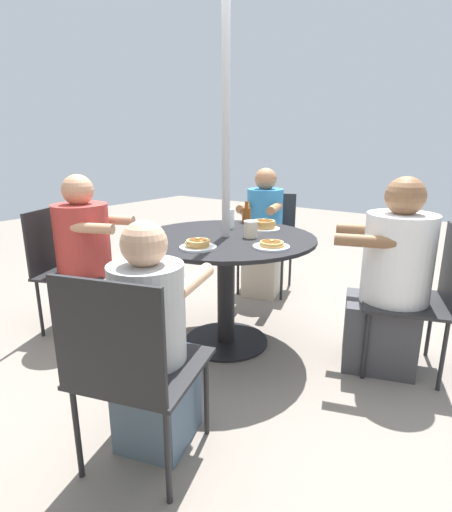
{
  "coord_description": "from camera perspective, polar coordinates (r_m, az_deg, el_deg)",
  "views": [
    {
      "loc": [
        -1.51,
        2.04,
        1.33
      ],
      "look_at": [
        0.0,
        0.0,
        0.62
      ],
      "focal_mm": 28.0,
      "sensor_mm": 36.0,
      "label": 1
    }
  ],
  "objects": [
    {
      "name": "patio_chair_west",
      "position": [
        2.61,
        26.32,
        -4.57
      ],
      "size": [
        0.61,
        0.61,
        0.89
      ],
      "rotation": [
        0.0,
        0.0,
        -1.23
      ],
      "color": "#232326",
      "rests_on": "ground"
    },
    {
      "name": "pancake_plate_b",
      "position": [
        2.82,
        5.52,
        4.37
      ],
      "size": [
        0.21,
        0.21,
        0.08
      ],
      "color": "white",
      "rests_on": "patio_table"
    },
    {
      "name": "diner_north",
      "position": [
        3.61,
        5.39,
        2.63
      ],
      "size": [
        0.44,
        0.54,
        1.14
      ],
      "rotation": [
        0.0,
        0.0,
        0.3
      ],
      "color": "beige",
      "rests_on": "ground"
    },
    {
      "name": "patio_chair_north",
      "position": [
        3.79,
        6.04,
        2.9
      ],
      "size": [
        0.59,
        0.59,
        0.89
      ],
      "rotation": [
        0.0,
        0.0,
        0.3
      ],
      "color": "#232326",
      "rests_on": "ground"
    },
    {
      "name": "patio_chair_south",
      "position": [
        1.66,
        -13.52,
        -14.64
      ],
      "size": [
        0.6,
        0.6,
        0.89
      ],
      "rotation": [
        0.0,
        0.0,
        -2.82
      ],
      "color": "#232326",
      "rests_on": "ground"
    },
    {
      "name": "patio_table",
      "position": [
        2.65,
        0.0,
        -0.83
      ],
      "size": [
        1.17,
        1.17,
        0.76
      ],
      "color": "black",
      "rests_on": "ground"
    },
    {
      "name": "diner_west",
      "position": [
        2.58,
        22.33,
        -3.92
      ],
      "size": [
        0.61,
        0.53,
        1.17
      ],
      "rotation": [
        0.0,
        0.0,
        -1.23
      ],
      "color": "#3D3D42",
      "rests_on": "ground"
    },
    {
      "name": "diner_south",
      "position": [
        1.81,
        -10.38,
        -12.67
      ],
      "size": [
        0.45,
        0.56,
        1.05
      ],
      "rotation": [
        0.0,
        0.0,
        -2.82
      ],
      "color": "slate",
      "rests_on": "ground"
    },
    {
      "name": "ground_plane",
      "position": [
        2.87,
        0.0,
        -12.11
      ],
      "size": [
        12.0,
        12.0,
        0.0
      ],
      "primitive_type": "plane",
      "color": "gray"
    },
    {
      "name": "pancake_plate_c",
      "position": [
        2.3,
        -4.03,
        1.61
      ],
      "size": [
        0.21,
        0.21,
        0.06
      ],
      "color": "white",
      "rests_on": "patio_table"
    },
    {
      "name": "coffee_cup",
      "position": [
        2.57,
        3.55,
        3.85
      ],
      "size": [
        0.09,
        0.09,
        0.11
      ],
      "color": "beige",
      "rests_on": "patio_table"
    },
    {
      "name": "diner_east",
      "position": [
        3.05,
        -19.09,
        -0.91
      ],
      "size": [
        0.58,
        0.53,
        1.14
      ],
      "rotation": [
        0.0,
        0.0,
        -4.29
      ],
      "color": "gray",
      "rests_on": "ground"
    },
    {
      "name": "pancake_plate_a",
      "position": [
        2.32,
        6.52,
        1.54
      ],
      "size": [
        0.21,
        0.21,
        0.05
      ],
      "color": "white",
      "rests_on": "patio_table"
    },
    {
      "name": "patio_chair_east",
      "position": [
        3.15,
        -21.93,
        -0.79
      ],
      "size": [
        0.63,
        0.63,
        0.89
      ],
      "rotation": [
        0.0,
        0.0,
        -4.29
      ],
      "color": "#232326",
      "rests_on": "ground"
    },
    {
      "name": "syrup_bottle",
      "position": [
        3.07,
        2.92,
        5.97
      ],
      "size": [
        0.09,
        0.07,
        0.16
      ],
      "color": "brown",
      "rests_on": "patio_table"
    },
    {
      "name": "drinking_glass_a",
      "position": [
        2.85,
        0.43,
        5.35
      ],
      "size": [
        0.08,
        0.08,
        0.14
      ],
      "primitive_type": "cylinder",
      "color": "silver",
      "rests_on": "patio_table"
    },
    {
      "name": "umbrella_pole",
      "position": [
        2.54,
        0.0,
        12.49
      ],
      "size": [
        0.05,
        0.05,
        2.39
      ],
      "primitive_type": "cylinder",
      "color": "#ADADB2",
      "rests_on": "ground"
    }
  ]
}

